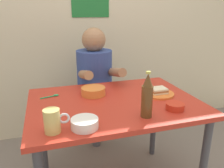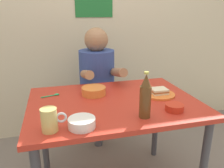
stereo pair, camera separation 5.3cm
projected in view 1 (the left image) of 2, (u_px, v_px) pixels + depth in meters
wall_back at (83, 11)px, 2.25m from camera, size 4.40×0.09×2.60m
dining_table at (114, 113)px, 1.50m from camera, size 1.10×0.80×0.74m
stool at (96, 114)px, 2.17m from camera, size 0.34×0.34×0.45m
person_seated at (95, 73)px, 2.03m from camera, size 0.33×0.56×0.72m
plate_orange at (158, 94)px, 1.58m from camera, size 0.22×0.22×0.01m
sandwich at (158, 90)px, 1.57m from camera, size 0.11×0.09×0.04m
beer_mug at (53, 121)px, 1.07m from camera, size 0.13×0.08×0.12m
beer_bottle at (147, 97)px, 1.22m from camera, size 0.06×0.06×0.26m
sauce_bowl_chili at (175, 106)px, 1.33m from camera, size 0.11×0.11×0.04m
soup_bowl_orange at (93, 91)px, 1.57m from camera, size 0.17×0.17×0.05m
rice_bowl_white at (85, 123)px, 1.12m from camera, size 0.14×0.14×0.05m
spoon at (53, 96)px, 1.54m from camera, size 0.13×0.04×0.01m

